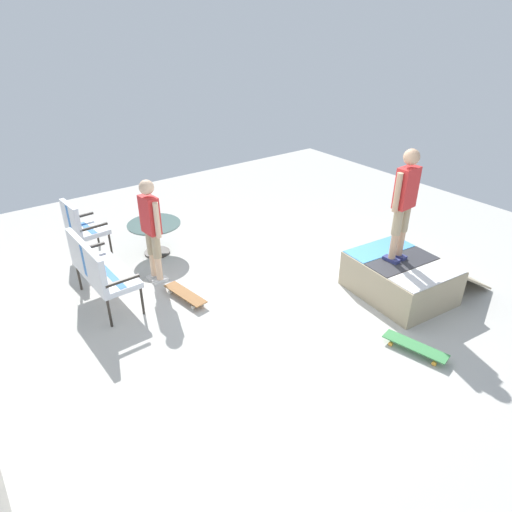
{
  "coord_description": "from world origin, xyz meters",
  "views": [
    {
      "loc": [
        -4.2,
        3.61,
        3.73
      ],
      "look_at": [
        0.3,
        0.29,
        0.7
      ],
      "focal_mm": 31.61,
      "sensor_mm": 36.0,
      "label": 1
    }
  ],
  "objects_px": {
    "skate_ramp": "(401,277)",
    "person_watching": "(151,225)",
    "patio_chair_near_house": "(80,225)",
    "patio_table": "(155,232)",
    "skateboard_by_bench": "(185,294)",
    "person_skater": "(405,199)",
    "patio_bench": "(97,267)",
    "skateboard_spare": "(415,347)"
  },
  "relations": [
    {
      "from": "skate_ramp",
      "to": "patio_table",
      "type": "height_order",
      "value": "patio_table"
    },
    {
      "from": "skate_ramp",
      "to": "skateboard_by_bench",
      "type": "distance_m",
      "value": 3.2
    },
    {
      "from": "skate_ramp",
      "to": "patio_bench",
      "type": "height_order",
      "value": "patio_bench"
    },
    {
      "from": "person_watching",
      "to": "skate_ramp",
      "type": "bearing_deg",
      "value": -132.48
    },
    {
      "from": "skate_ramp",
      "to": "person_skater",
      "type": "bearing_deg",
      "value": 37.3
    },
    {
      "from": "skate_ramp",
      "to": "skateboard_spare",
      "type": "relative_size",
      "value": 2.4
    },
    {
      "from": "person_skater",
      "to": "patio_table",
      "type": "bearing_deg",
      "value": 35.22
    },
    {
      "from": "patio_chair_near_house",
      "to": "person_skater",
      "type": "bearing_deg",
      "value": -138.92
    },
    {
      "from": "patio_table",
      "to": "skateboard_spare",
      "type": "xyz_separation_m",
      "value": [
        -4.31,
        -1.43,
        -0.32
      ]
    },
    {
      "from": "skate_ramp",
      "to": "person_skater",
      "type": "relative_size",
      "value": 1.22
    },
    {
      "from": "patio_table",
      "to": "skate_ramp",
      "type": "bearing_deg",
      "value": -144.71
    },
    {
      "from": "patio_table",
      "to": "skateboard_by_bench",
      "type": "bearing_deg",
      "value": 169.37
    },
    {
      "from": "person_watching",
      "to": "skateboard_spare",
      "type": "distance_m",
      "value": 4.03
    },
    {
      "from": "patio_bench",
      "to": "skateboard_spare",
      "type": "relative_size",
      "value": 1.54
    },
    {
      "from": "person_watching",
      "to": "skateboard_spare",
      "type": "xyz_separation_m",
      "value": [
        -3.49,
        -1.82,
        -0.87
      ]
    },
    {
      "from": "skate_ramp",
      "to": "person_skater",
      "type": "distance_m",
      "value": 1.23
    },
    {
      "from": "patio_bench",
      "to": "person_watching",
      "type": "bearing_deg",
      "value": -80.34
    },
    {
      "from": "skateboard_by_bench",
      "to": "skateboard_spare",
      "type": "relative_size",
      "value": 1.0
    },
    {
      "from": "skate_ramp",
      "to": "patio_chair_near_house",
      "type": "height_order",
      "value": "patio_chair_near_house"
    },
    {
      "from": "patio_bench",
      "to": "skateboard_by_bench",
      "type": "relative_size",
      "value": 1.54
    },
    {
      "from": "person_watching",
      "to": "person_skater",
      "type": "xyz_separation_m",
      "value": [
        -2.41,
        -2.67,
        0.55
      ]
    },
    {
      "from": "patio_chair_near_house",
      "to": "person_watching",
      "type": "relative_size",
      "value": 0.62
    },
    {
      "from": "skateboard_by_bench",
      "to": "skate_ramp",
      "type": "bearing_deg",
      "value": -123.58
    },
    {
      "from": "person_watching",
      "to": "skateboard_spare",
      "type": "height_order",
      "value": "person_watching"
    },
    {
      "from": "person_skater",
      "to": "skateboard_by_bench",
      "type": "xyz_separation_m",
      "value": [
        1.66,
        2.58,
        -1.42
      ]
    },
    {
      "from": "person_watching",
      "to": "skateboard_by_bench",
      "type": "height_order",
      "value": "person_watching"
    },
    {
      "from": "patio_bench",
      "to": "patio_table",
      "type": "bearing_deg",
      "value": -53.15
    },
    {
      "from": "skateboard_by_bench",
      "to": "skateboard_spare",
      "type": "bearing_deg",
      "value": -147.71
    },
    {
      "from": "patio_chair_near_house",
      "to": "skateboard_by_bench",
      "type": "bearing_deg",
      "value": -160.82
    },
    {
      "from": "skate_ramp",
      "to": "person_watching",
      "type": "xyz_separation_m",
      "value": [
        2.52,
        2.75,
        0.67
      ]
    },
    {
      "from": "patio_bench",
      "to": "skateboard_by_bench",
      "type": "distance_m",
      "value": 1.29
    },
    {
      "from": "patio_table",
      "to": "patio_bench",
      "type": "bearing_deg",
      "value": 126.85
    },
    {
      "from": "patio_chair_near_house",
      "to": "skateboard_spare",
      "type": "height_order",
      "value": "patio_chair_near_house"
    },
    {
      "from": "patio_bench",
      "to": "patio_table",
      "type": "xyz_separation_m",
      "value": [
        0.98,
        -1.31,
        -0.21
      ]
    },
    {
      "from": "patio_table",
      "to": "person_watching",
      "type": "height_order",
      "value": "person_watching"
    },
    {
      "from": "patio_table",
      "to": "person_skater",
      "type": "xyz_separation_m",
      "value": [
        -3.24,
        -2.28,
        1.1
      ]
    },
    {
      "from": "person_skater",
      "to": "skateboard_spare",
      "type": "distance_m",
      "value": 1.97
    },
    {
      "from": "skate_ramp",
      "to": "skateboard_by_bench",
      "type": "relative_size",
      "value": 2.41
    },
    {
      "from": "patio_table",
      "to": "person_watching",
      "type": "distance_m",
      "value": 1.06
    },
    {
      "from": "patio_bench",
      "to": "skateboard_spare",
      "type": "distance_m",
      "value": 4.35
    },
    {
      "from": "skate_ramp",
      "to": "patio_bench",
      "type": "bearing_deg",
      "value": 57.24
    },
    {
      "from": "skateboard_by_bench",
      "to": "person_skater",
      "type": "bearing_deg",
      "value": -122.74
    }
  ]
}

